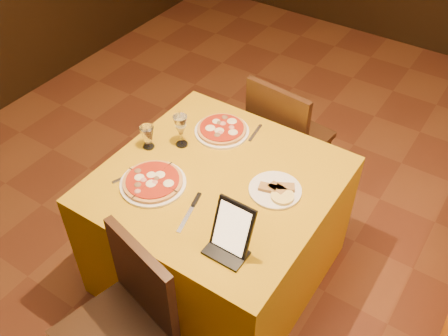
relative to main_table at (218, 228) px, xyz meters
The scene contains 12 objects.
main_table is the anchor object (origin of this frame).
chair_main_near 0.82m from the main_table, 90.00° to the right, with size 0.43×0.43×0.91m, color #312410, non-canonical shape.
chair_main_far 0.83m from the main_table, 90.00° to the left, with size 0.44×0.44×0.91m, color black, non-canonical shape.
pizza_near 0.50m from the main_table, 138.33° to the right, with size 0.32×0.32×0.03m.
pizza_far 0.53m from the main_table, 120.65° to the left, with size 0.30×0.30×0.03m.
cutlet_dish 0.48m from the main_table, 15.68° to the left, with size 0.26×0.26×0.03m.
wine_glass 0.57m from the main_table, 160.47° to the left, with size 0.07×0.07×0.19m, color #D7C77A, non-canonical shape.
water_glass 0.62m from the main_table, behind, with size 0.06×0.06×0.13m, color white, non-canonical shape.
tablet 0.65m from the main_table, 47.36° to the right, with size 0.18×0.02×0.24m, color black.
knife 0.46m from the main_table, 85.40° to the right, with size 0.25×0.02×0.01m, color silver.
fork_near 0.59m from the main_table, 147.84° to the right, with size 0.16×0.02×0.01m, color silver.
fork_far 0.55m from the main_table, 93.90° to the left, with size 0.16×0.02×0.01m, color #ABABB2.
Camera 1 is at (0.41, -1.23, 2.46)m, focal length 40.00 mm.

